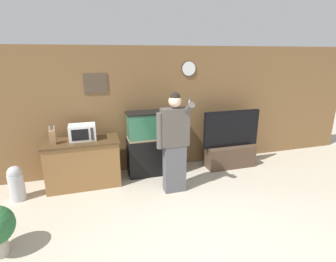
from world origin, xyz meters
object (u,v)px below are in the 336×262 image
object	(u,v)px
aquarium_on_stand	(155,143)
knife_block	(53,137)
trash_bin	(16,183)
microwave	(82,132)
tv_on_stand	(230,150)
person_standing	(174,142)
counter_island	(83,163)

from	to	relation	value
aquarium_on_stand	knife_block	bearing A→B (deg)	-174.67
aquarium_on_stand	trash_bin	world-z (taller)	aquarium_on_stand
microwave	tv_on_stand	distance (m)	3.15
microwave	person_standing	xyz separation A→B (m)	(1.55, -0.75, -0.09)
knife_block	person_standing	bearing A→B (deg)	-17.56
microwave	knife_block	distance (m)	0.51
aquarium_on_stand	microwave	bearing A→B (deg)	-177.02
aquarium_on_stand	tv_on_stand	xyz separation A→B (m)	(1.67, -0.15, -0.29)
microwave	aquarium_on_stand	world-z (taller)	aquarium_on_stand
trash_bin	aquarium_on_stand	bearing A→B (deg)	7.87
knife_block	tv_on_stand	bearing A→B (deg)	0.41
person_standing	microwave	bearing A→B (deg)	154.02
microwave	trash_bin	size ratio (longest dim) A/B	0.76
knife_block	aquarium_on_stand	size ratio (longest dim) A/B	0.24
microwave	knife_block	bearing A→B (deg)	-168.22
tv_on_stand	microwave	bearing A→B (deg)	178.52
person_standing	trash_bin	world-z (taller)	person_standing
knife_block	aquarium_on_stand	distance (m)	1.95
counter_island	knife_block	xyz separation A→B (m)	(-0.47, -0.06, 0.58)
tv_on_stand	person_standing	distance (m)	1.77
person_standing	trash_bin	distance (m)	2.81
person_standing	trash_bin	bearing A→B (deg)	170.03
knife_block	trash_bin	bearing A→B (deg)	-164.79
counter_island	knife_block	distance (m)	0.74
knife_block	trash_bin	xyz separation A→B (m)	(-0.64, -0.18, -0.71)
tv_on_stand	trash_bin	world-z (taller)	tv_on_stand
counter_island	microwave	size ratio (longest dim) A/B	2.87
microwave	aquarium_on_stand	size ratio (longest dim) A/B	0.36
counter_island	person_standing	world-z (taller)	person_standing
microwave	person_standing	distance (m)	1.72
tv_on_stand	person_standing	size ratio (longest dim) A/B	0.72
trash_bin	tv_on_stand	bearing A→B (deg)	2.72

